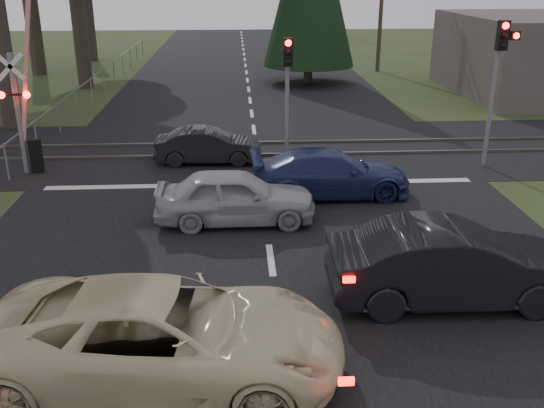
{
  "coord_description": "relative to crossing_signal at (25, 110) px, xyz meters",
  "views": [
    {
      "loc": [
        -0.71,
        -9.28,
        6.12
      ],
      "look_at": [
        0.04,
        3.15,
        1.3
      ],
      "focal_mm": 40.0,
      "sensor_mm": 36.0,
      "label": 1
    }
  ],
  "objects": [
    {
      "name": "ground",
      "position": [
        7.27,
        -9.79,
        -2.06
      ],
      "size": [
        120.0,
        120.0,
        0.0
      ],
      "primitive_type": "plane",
      "color": "#2F391A",
      "rests_on": "ground"
    },
    {
      "name": "road",
      "position": [
        7.27,
        0.21,
        -2.05
      ],
      "size": [
        14.0,
        100.0,
        0.01
      ],
      "primitive_type": "cube",
      "color": "black",
      "rests_on": "ground"
    },
    {
      "name": "rail_corridor",
      "position": [
        7.27,
        2.21,
        -2.05
      ],
      "size": [
        120.0,
        8.0,
        0.01
      ],
      "primitive_type": "cube",
      "color": "black",
      "rests_on": "ground"
    },
    {
      "name": "stop_line",
      "position": [
        7.27,
        -1.59,
        -2.05
      ],
      "size": [
        13.0,
        0.35,
        0.0
      ],
      "primitive_type": "cube",
      "color": "silver",
      "rests_on": "ground"
    },
    {
      "name": "rail_near",
      "position": [
        7.27,
        1.41,
        -2.01
      ],
      "size": [
        120.0,
        0.12,
        0.1
      ],
      "primitive_type": "cube",
      "color": "#59544C",
      "rests_on": "ground"
    },
    {
      "name": "rail_far",
      "position": [
        7.27,
        3.01,
        -2.01
      ],
      "size": [
        120.0,
        0.12,
        0.1
      ],
      "primitive_type": "cube",
      "color": "#59544C",
      "rests_on": "ground"
    },
    {
      "name": "crossing_signal",
      "position": [
        0.0,
        0.0,
        0.0
      ],
      "size": [
        1.62,
        0.38,
        6.96
      ],
      "color": "slate",
      "rests_on": "ground"
    },
    {
      "name": "traffic_signal_right",
      "position": [
        14.82,
        -0.31,
        1.26
      ],
      "size": [
        0.68,
        0.48,
        4.7
      ],
      "color": "slate",
      "rests_on": "ground"
    },
    {
      "name": "traffic_signal_center",
      "position": [
        8.27,
        0.89,
        0.75
      ],
      "size": [
        0.32,
        0.48,
        4.1
      ],
      "color": "slate",
      "rests_on": "ground"
    },
    {
      "name": "fence_left",
      "position": [
        -0.53,
        12.71,
        -2.06
      ],
      "size": [
        0.1,
        36.0,
        1.2
      ],
      "primitive_type": null,
      "color": "slate",
      "rests_on": "ground"
    },
    {
      "name": "cream_coupe",
      "position": [
        5.35,
        -10.91,
        -1.27
      ],
      "size": [
        5.9,
        3.14,
        1.58
      ],
      "primitive_type": "imported",
      "rotation": [
        0.0,
        0.0,
        1.48
      ],
      "color": "beige",
      "rests_on": "ground"
    },
    {
      "name": "dark_hatchback",
      "position": [
        10.7,
        -8.79,
        -1.27
      ],
      "size": [
        4.83,
        1.75,
        1.58
      ],
      "primitive_type": "imported",
      "rotation": [
        0.0,
        0.0,
        1.55
      ],
      "color": "black",
      "rests_on": "ground"
    },
    {
      "name": "silver_car",
      "position": [
        6.5,
        -4.51,
        -1.36
      ],
      "size": [
        4.1,
        1.65,
        1.4
      ],
      "primitive_type": "imported",
      "rotation": [
        0.0,
        0.0,
        1.57
      ],
      "color": "#9C9DA3",
      "rests_on": "ground"
    },
    {
      "name": "blue_sedan",
      "position": [
        9.23,
        -2.66,
        -1.39
      ],
      "size": [
        4.63,
        1.99,
        1.33
      ],
      "primitive_type": "imported",
      "rotation": [
        0.0,
        0.0,
        1.6
      ],
      "color": "navy",
      "rests_on": "ground"
    },
    {
      "name": "dark_car_far",
      "position": [
        5.61,
        0.74,
        -1.47
      ],
      "size": [
        3.6,
        1.35,
        1.17
      ],
      "primitive_type": "imported",
      "rotation": [
        0.0,
        0.0,
        1.54
      ],
      "color": "black",
      "rests_on": "ground"
    }
  ]
}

